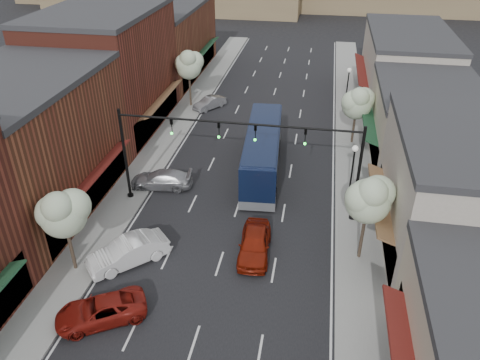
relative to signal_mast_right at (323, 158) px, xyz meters
The scene contains 25 objects.
ground 10.81m from the signal_mast_right, 125.10° to the right, with size 160.00×160.00×0.00m, color black.
sidewalk_left 18.10m from the signal_mast_right, 143.17° to the left, with size 2.80×73.00×0.15m, color gray.
sidewalk_right 11.78m from the signal_mast_right, 75.18° to the left, with size 2.80×73.00×0.15m, color gray.
curb_left 17.04m from the signal_mast_right, 140.24° to the left, with size 0.25×73.00×0.17m, color gray.
curb_right 11.53m from the signal_mast_right, 82.52° to the left, with size 0.25×73.00×0.17m, color gray.
bldg_left_midnear 19.95m from the signal_mast_right, behind, with size 10.14×14.10×9.40m.
bldg_left_midfar 23.22m from the signal_mast_right, 148.85° to the left, with size 10.14×14.10×10.90m.
bldg_left_far 34.32m from the signal_mast_right, 125.32° to the left, with size 10.14×18.10×8.40m.
bldg_right_midnear 8.37m from the signal_mast_right, 13.86° to the right, with size 9.14×12.10×7.90m.
bldg_right_midfar 12.94m from the signal_mast_right, 51.07° to the left, with size 9.14×12.10×6.40m.
bldg_right_far 25.35m from the signal_mast_right, 71.37° to the left, with size 9.14×16.10×7.40m.
signal_mast_right is the anchor object (origin of this frame).
signal_mast_left 11.24m from the signal_mast_right, behind, with size 8.22×0.46×7.00m.
tree_right_near 4.89m from the signal_mast_right, 56.09° to the right, with size 2.85×2.65×5.95m.
tree_right_far 12.27m from the signal_mast_right, 77.15° to the left, with size 2.85×2.65×5.43m.
tree_left_near 16.05m from the signal_mast_right, 149.86° to the right, with size 2.85×2.65×5.69m.
tree_left_far 22.68m from the signal_mast_right, 127.71° to the left, with size 2.85×2.65×6.13m.
lamp_post_near 3.69m from the signal_mast_right, 48.95° to the left, with size 0.44×0.44×4.44m.
lamp_post_far 20.19m from the signal_mast_right, 83.78° to the left, with size 0.44×0.44×4.44m.
coach_bus 7.68m from the signal_mast_right, 129.79° to the left, with size 3.39×11.96×3.61m.
red_hatchback 7.09m from the signal_mast_right, 128.14° to the right, with size 1.86×4.62×1.57m, color maroon.
parked_car_a 16.11m from the signal_mast_right, 133.41° to the right, with size 2.14×4.64×1.29m, color maroon.
parked_car_b 13.52m from the signal_mast_right, 148.16° to the right, with size 1.70×4.87×1.61m, color white.
parked_car_c 12.60m from the signal_mast_right, behind, with size 1.90×4.68×1.36m, color #9C9DA1.
parked_car_e 21.71m from the signal_mast_right, 123.65° to the left, with size 1.30×3.73×1.23m, color gray.
Camera 1 is at (5.00, -19.08, 18.89)m, focal length 35.00 mm.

